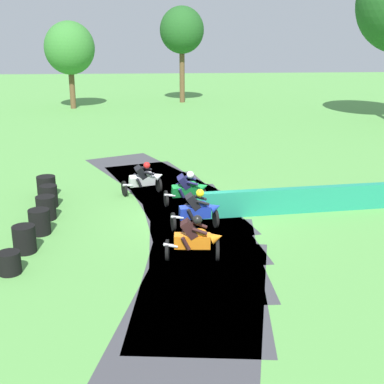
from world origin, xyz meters
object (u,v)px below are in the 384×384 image
(motorcycle_lead_orange, at_px, (195,239))
(motorcycle_chase_blue, at_px, (197,210))
(tire_stack_extra_b, at_px, (46,186))
(tire_stack_far, at_px, (46,208))
(motorcycle_trailing_green, at_px, (188,189))
(tire_stack_mid_a, at_px, (24,239))
(tire_stack_mid_b, at_px, (40,222))
(tire_stack_extra_a, at_px, (49,196))
(motorcycle_fourth_white, at_px, (144,179))
(tire_stack_near, at_px, (9,263))

(motorcycle_lead_orange, relative_size, motorcycle_chase_blue, 1.01)
(motorcycle_lead_orange, relative_size, tire_stack_extra_b, 2.13)
(motorcycle_chase_blue, distance_m, tire_stack_extra_b, 6.74)
(tire_stack_extra_b, bearing_deg, tire_stack_far, -79.64)
(motorcycle_trailing_green, height_order, tire_stack_mid_a, motorcycle_trailing_green)
(tire_stack_mid_b, bearing_deg, motorcycle_trailing_green, 26.69)
(motorcycle_trailing_green, relative_size, tire_stack_extra_a, 2.12)
(tire_stack_far, bearing_deg, motorcycle_lead_orange, -37.99)
(tire_stack_mid_a, bearing_deg, tire_stack_mid_b, 84.11)
(motorcycle_chase_blue, relative_size, tire_stack_mid_b, 2.10)
(motorcycle_trailing_green, bearing_deg, tire_stack_extra_a, 177.38)
(motorcycle_trailing_green, distance_m, tire_stack_extra_a, 5.03)
(motorcycle_lead_orange, bearing_deg, tire_stack_far, 142.01)
(motorcycle_chase_blue, distance_m, tire_stack_mid_a, 5.33)
(motorcycle_lead_orange, height_order, motorcycle_trailing_green, motorcycle_lead_orange)
(motorcycle_lead_orange, relative_size, motorcycle_fourth_white, 0.98)
(motorcycle_chase_blue, xyz_separation_m, tire_stack_mid_b, (-4.98, -0.03, -0.26))
(tire_stack_extra_b, bearing_deg, tire_stack_mid_a, -85.94)
(tire_stack_mid_b, relative_size, tire_stack_extra_b, 1.00)
(tire_stack_mid_a, bearing_deg, motorcycle_trailing_green, 37.73)
(tire_stack_far, bearing_deg, tire_stack_extra_b, 100.36)
(tire_stack_mid_a, relative_size, tire_stack_extra_b, 1.00)
(tire_stack_mid_b, bearing_deg, tire_stack_mid_a, -95.89)
(motorcycle_chase_blue, xyz_separation_m, motorcycle_fourth_white, (-1.75, 3.89, -0.02))
(motorcycle_lead_orange, bearing_deg, tire_stack_extra_a, 134.40)
(motorcycle_fourth_white, xyz_separation_m, tire_stack_extra_a, (-3.42, -1.27, -0.23))
(motorcycle_chase_blue, height_order, tire_stack_extra_a, motorcycle_chase_blue)
(tire_stack_near, height_order, tire_stack_mid_a, tire_stack_mid_a)
(tire_stack_mid_b, height_order, tire_stack_extra_a, same)
(tire_stack_mid_a, xyz_separation_m, tire_stack_extra_b, (-0.38, 5.33, 0.00))
(tire_stack_mid_a, height_order, tire_stack_far, same)
(motorcycle_chase_blue, bearing_deg, motorcycle_lead_orange, -96.11)
(motorcycle_fourth_white, xyz_separation_m, tire_stack_mid_a, (-3.37, -5.34, -0.23))
(motorcycle_chase_blue, relative_size, tire_stack_extra_a, 2.10)
(tire_stack_mid_a, xyz_separation_m, tire_stack_far, (0.09, 2.77, -0.00))
(motorcycle_lead_orange, relative_size, tire_stack_extra_a, 2.13)
(motorcycle_trailing_green, bearing_deg, tire_stack_far, -167.69)
(tire_stack_mid_a, relative_size, tire_stack_mid_b, 1.00)
(motorcycle_lead_orange, xyz_separation_m, tire_stack_mid_b, (-4.72, 2.37, -0.26))
(motorcycle_chase_blue, height_order, tire_stack_far, motorcycle_chase_blue)
(motorcycle_lead_orange, distance_m, tire_stack_extra_b, 8.19)
(tire_stack_extra_a, bearing_deg, tire_stack_mid_b, -85.68)
(tire_stack_near, distance_m, tire_stack_far, 4.17)
(tire_stack_near, relative_size, tire_stack_mid_a, 0.75)
(tire_stack_mid_b, bearing_deg, motorcycle_chase_blue, 0.32)
(motorcycle_trailing_green, xyz_separation_m, tire_stack_extra_b, (-5.34, 1.49, -0.24))
(motorcycle_chase_blue, bearing_deg, tire_stack_far, 165.21)
(tire_stack_mid_a, xyz_separation_m, tire_stack_extra_a, (-0.05, 4.07, 0.00))
(tire_stack_mid_a, height_order, tire_stack_mid_b, same)
(tire_stack_near, bearing_deg, motorcycle_lead_orange, 5.00)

